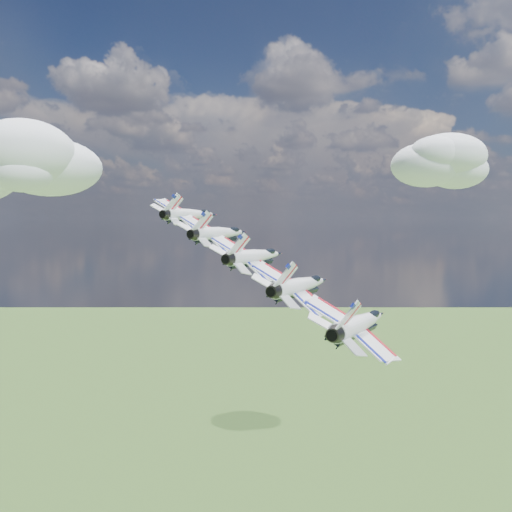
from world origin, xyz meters
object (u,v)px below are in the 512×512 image
(jet_3, at_px, (301,285))
(jet_4, at_px, (360,323))
(jet_2, at_px, (256,256))
(jet_1, at_px, (220,233))
(jet_0, at_px, (191,215))

(jet_3, bearing_deg, jet_4, -28.85)
(jet_4, bearing_deg, jet_2, 151.15)
(jet_1, height_order, jet_3, jet_1)
(jet_3, xyz_separation_m, jet_4, (8.27, -7.78, -3.03))
(jet_1, relative_size, jet_3, 1.00)
(jet_2, relative_size, jet_4, 1.00)
(jet_0, bearing_deg, jet_4, -28.85)
(jet_3, bearing_deg, jet_0, 151.15)
(jet_3, height_order, jet_4, jet_3)
(jet_2, height_order, jet_3, jet_2)
(jet_0, height_order, jet_2, jet_0)
(jet_1, height_order, jet_4, jet_1)
(jet_0, distance_m, jet_1, 11.76)
(jet_2, bearing_deg, jet_3, -28.85)
(jet_0, height_order, jet_4, jet_0)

